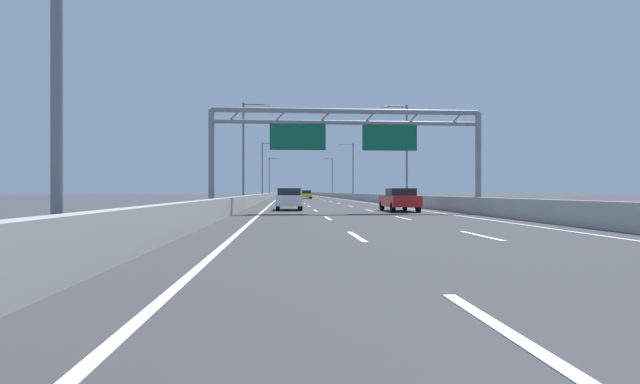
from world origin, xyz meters
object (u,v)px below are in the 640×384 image
at_px(streetlamp_right_mid, 404,148).
at_px(streetlamp_right_far, 352,167).
at_px(streetlamp_left_far, 264,167).
at_px(yellow_car, 306,194).
at_px(streetlamp_right_distant, 331,175).
at_px(streetlamp_left_distant, 270,175).
at_px(streetlamp_left_mid, 246,147).
at_px(white_car, 289,199).
at_px(green_car, 287,195).
at_px(red_car, 399,200).
at_px(orange_car, 306,194).
at_px(sign_gantry, 347,133).

xyz_separation_m(streetlamp_right_mid, streetlamp_right_far, (0.00, 35.61, 0.00)).
bearing_deg(streetlamp_right_mid, streetlamp_left_far, 112.75).
xyz_separation_m(streetlamp_right_far, yellow_car, (-7.62, 3.14, -4.65)).
bearing_deg(streetlamp_right_distant, streetlamp_left_distant, 180.00).
distance_m(streetlamp_left_mid, streetlamp_left_far, 35.61).
height_order(white_car, green_car, white_car).
xyz_separation_m(streetlamp_right_distant, yellow_car, (-7.62, -32.47, -4.65)).
bearing_deg(streetlamp_left_far, streetlamp_right_distant, 67.25).
xyz_separation_m(streetlamp_left_mid, red_car, (10.98, -14.18, -4.64)).
xyz_separation_m(white_car, yellow_car, (3.41, 50.32, -0.02)).
distance_m(streetlamp_left_distant, yellow_car, 33.61).
bearing_deg(streetlamp_left_distant, orange_car, -72.15).
relative_size(streetlamp_left_mid, red_car, 2.19).
distance_m(streetlamp_right_far, green_car, 18.27).
height_order(streetlamp_left_distant, white_car, streetlamp_left_distant).
xyz_separation_m(streetlamp_left_far, red_car, (10.98, -49.79, -4.64)).
bearing_deg(orange_car, yellow_car, -91.69).
distance_m(streetlamp_left_far, red_car, 51.19).
bearing_deg(green_car, streetlamp_left_mid, -100.13).
bearing_deg(yellow_car, streetlamp_left_mid, -100.69).
relative_size(streetlamp_right_distant, green_car, 2.14).
bearing_deg(streetlamp_left_distant, streetlamp_right_mid, -78.16).
bearing_deg(red_car, streetlamp_right_distant, 87.35).
bearing_deg(streetlamp_right_far, yellow_car, 157.61).
distance_m(white_car, green_car, 33.38).
bearing_deg(sign_gantry, yellow_car, 90.11).
bearing_deg(streetlamp_right_far, green_car, -128.65).
bearing_deg(orange_car, streetlamp_left_far, -122.11).
bearing_deg(streetlamp_left_mid, streetlamp_left_far, 90.00).
relative_size(streetlamp_right_mid, red_car, 2.19).
relative_size(streetlamp_left_far, green_car, 2.14).
xyz_separation_m(streetlamp_right_mid, red_car, (-3.95, -14.18, -4.64)).
height_order(streetlamp_right_far, yellow_car, streetlamp_right_far).
bearing_deg(red_car, green_car, 101.14).
xyz_separation_m(streetlamp_right_far, streetlamp_left_distant, (-14.93, 35.61, 0.00)).
bearing_deg(streetlamp_left_distant, streetlamp_right_far, -67.25).
xyz_separation_m(streetlamp_left_mid, white_car, (3.90, -11.57, -4.63)).
distance_m(streetlamp_left_mid, streetlamp_right_distant, 72.77).
bearing_deg(red_car, streetlamp_left_far, 102.44).
distance_m(streetlamp_right_mid, streetlamp_left_distant, 72.77).
bearing_deg(streetlamp_left_mid, streetlamp_right_far, 67.25).
height_order(streetlamp_right_far, red_car, streetlamp_right_far).
distance_m(streetlamp_left_far, green_car, 15.07).
xyz_separation_m(green_car, yellow_car, (3.42, 16.94, -0.01)).
bearing_deg(streetlamp_right_distant, streetlamp_right_mid, -90.00).
xyz_separation_m(streetlamp_left_mid, yellow_car, (7.32, 38.75, -4.65)).
height_order(orange_car, white_car, white_car).
bearing_deg(sign_gantry, red_car, 18.16).
relative_size(sign_gantry, green_car, 3.79).
distance_m(sign_gantry, streetlamp_right_distant, 86.89).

